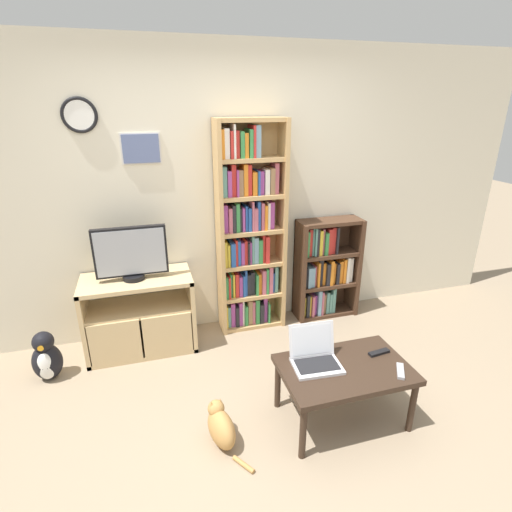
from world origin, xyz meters
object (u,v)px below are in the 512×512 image
bookshelf_tall (249,233)px  bookshelf_short (324,270)px  remote_near_laptop (400,371)px  tv_stand (140,315)px  cat (221,426)px  laptop (315,355)px  remote_far_from_laptop (379,352)px  television (131,254)px  coffee_table (344,373)px  penguin_figurine (46,358)px

bookshelf_tall → bookshelf_short: bearing=-0.3°
remote_near_laptop → tv_stand: bearing=-9.1°
bookshelf_tall → remote_near_laptop: (0.61, -1.58, -0.52)m
remote_near_laptop → cat: bearing=23.0°
laptop → remote_far_from_laptop: size_ratio=2.07×
bookshelf_short → remote_near_laptop: size_ratio=6.47×
remote_far_from_laptop → cat: remote_far_from_laptop is taller
bookshelf_short → remote_far_from_laptop: size_ratio=6.27×
remote_near_laptop → cat: size_ratio=0.35×
television → bookshelf_short: television is taller
bookshelf_short → coffee_table: size_ratio=1.18×
bookshelf_short → penguin_figurine: bearing=-172.0°
cat → penguin_figurine: size_ratio=1.09×
tv_stand → penguin_figurine: tv_stand is taller
bookshelf_short → laptop: bookshelf_short is taller
laptop → cat: laptop is taller
remote_far_from_laptop → remote_near_laptop: bearing=-1.6°
bookshelf_tall → laptop: size_ratio=5.84×
bookshelf_short → cat: bearing=-134.6°
remote_near_laptop → remote_far_from_laptop: same height
bookshelf_tall → coffee_table: bookshelf_tall is taller
bookshelf_tall → remote_near_laptop: size_ratio=12.45×
television → tv_stand: bearing=-8.3°
tv_stand → cat: 1.35m
remote_far_from_laptop → coffee_table: bearing=-83.9°
tv_stand → television: size_ratio=1.58×
bookshelf_tall → remote_far_from_laptop: (0.59, -1.35, -0.52)m
penguin_figurine → television: bearing=17.0°
bookshelf_short → cat: bookshelf_short is taller
laptop → penguin_figurine: 2.13m
bookshelf_short → coffee_table: bearing=-109.7°
bookshelf_tall → penguin_figurine: bookshelf_tall is taller
bookshelf_tall → laptop: (0.10, -1.32, -0.47)m
remote_far_from_laptop → penguin_figurine: size_ratio=0.39×
laptop → cat: bearing=-169.7°
remote_far_from_laptop → cat: bearing=-94.8°
television → coffee_table: bearing=-43.7°
cat → bookshelf_short: bearing=34.1°
remote_far_from_laptop → bookshelf_tall: bearing=-163.2°
remote_near_laptop → bookshelf_short: bearing=-64.8°
tv_stand → television: 0.58m
laptop → bookshelf_short: bearing=66.5°
remote_near_laptop → penguin_figurine: remote_near_laptop is taller
bookshelf_tall → penguin_figurine: (-1.78, -0.37, -0.77)m
coffee_table → penguin_figurine: 2.33m
tv_stand → television: television is taller
bookshelf_tall → laptop: bookshelf_tall is taller
laptop → bookshelf_tall: bearing=98.6°
tv_stand → remote_near_laptop: (1.64, -1.43, 0.09)m
remote_near_laptop → penguin_figurine: size_ratio=0.38×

